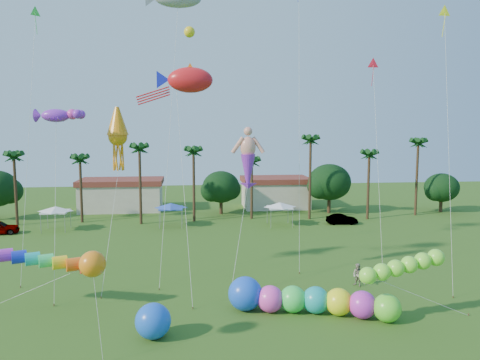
{
  "coord_description": "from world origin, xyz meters",
  "views": [
    {
      "loc": [
        -3.56,
        -22.75,
        12.74
      ],
      "look_at": [
        0.0,
        10.0,
        9.0
      ],
      "focal_mm": 35.0,
      "sensor_mm": 36.0,
      "label": 1
    }
  ],
  "objects": [
    {
      "name": "spectator_b",
      "position": [
        9.79,
        12.39,
        0.93
      ],
      "size": [
        1.09,
        1.14,
        1.85
      ],
      "primitive_type": "imported",
      "rotation": [
        0.0,
        0.0,
        -0.95
      ],
      "color": "gray",
      "rests_on": "ground"
    },
    {
      "name": "delta_kite_green",
      "position": [
        -15.98,
        18.28,
        21.43
      ],
      "size": [
        1.59,
        3.95,
        22.6
      ],
      "color": "#35E442",
      "rests_on": "ground"
    },
    {
      "name": "tree_line",
      "position": [
        3.57,
        44.0,
        4.28
      ],
      "size": [
        69.46,
        8.91,
        11.0
      ],
      "color": "#3A2819",
      "rests_on": "ground"
    },
    {
      "name": "merman_kite",
      "position": [
        1.22,
        15.14,
        9.87
      ],
      "size": [
        3.04,
        4.89,
        12.31
      ],
      "color": "#E69583",
      "rests_on": "ground"
    },
    {
      "name": "orange_ball_kite",
      "position": [
        -8.85,
        2.6,
        5.36
      ],
      "size": [
        1.89,
        1.89,
        6.08
      ],
      "color": "orange",
      "rests_on": "ground"
    },
    {
      "name": "blue_ball",
      "position": [
        -5.86,
        4.74,
        1.09
      ],
      "size": [
        2.17,
        2.17,
        2.17
      ],
      "primitive_type": "sphere",
      "color": "blue",
      "rests_on": "ground"
    },
    {
      "name": "delta_kite_yellow",
      "position": [
        16.19,
        12.55,
        21.06
      ],
      "size": [
        1.13,
        3.7,
        22.13
      ],
      "color": "#F0FA19",
      "rests_on": "ground"
    },
    {
      "name": "tent_row",
      "position": [
        -6.0,
        36.33,
        2.75
      ],
      "size": [
        31.0,
        4.0,
        0.6
      ],
      "color": "white",
      "rests_on": "ground"
    },
    {
      "name": "buildings_row",
      "position": [
        -3.09,
        50.0,
        2.0
      ],
      "size": [
        35.0,
        7.0,
        4.0
      ],
      "color": "beige",
      "rests_on": "ground"
    },
    {
      "name": "lobster_kite",
      "position": [
        -13.76,
        14.91,
        13.61
      ],
      "size": [
        4.21,
        5.95,
        14.34
      ],
      "color": "purple",
      "rests_on": "ground"
    },
    {
      "name": "green_worm",
      "position": [
        7.68,
        5.13,
        3.3
      ],
      "size": [
        10.57,
        2.85,
        3.97
      ],
      "color": "#81FA37",
      "rests_on": "ground"
    },
    {
      "name": "fish_kite",
      "position": [
        -3.41,
        14.82,
        16.41
      ],
      "size": [
        5.35,
        6.74,
        17.53
      ],
      "color": "red",
      "rests_on": "ground"
    },
    {
      "name": "car_b",
      "position": [
        16.34,
        36.02,
        0.66
      ],
      "size": [
        4.11,
        1.73,
        1.32
      ],
      "primitive_type": "imported",
      "rotation": [
        0.0,
        0.0,
        1.49
      ],
      "color": "#4C4C54",
      "rests_on": "ground"
    },
    {
      "name": "squid_kite",
      "position": [
        -9.34,
        16.33,
        11.98
      ],
      "size": [
        2.15,
        5.61,
        14.47
      ],
      "color": "orange",
      "rests_on": "ground"
    },
    {
      "name": "delta_kite_red",
      "position": [
        13.59,
        20.06,
        18.25
      ],
      "size": [
        1.22,
        4.91,
        19.18
      ],
      "color": "red",
      "rests_on": "ground"
    },
    {
      "name": "caterpillar_inflatable",
      "position": [
        4.22,
        7.38,
        1.0
      ],
      "size": [
        11.44,
        5.38,
        2.37
      ],
      "rotation": [
        0.0,
        0.0,
        -0.3
      ],
      "color": "#FE43C7",
      "rests_on": "ground"
    },
    {
      "name": "rainbow_tube",
      "position": [
        -12.35,
        9.55,
        3.19
      ],
      "size": [
        9.3,
        2.35,
        3.65
      ],
      "color": "red",
      "rests_on": "ground"
    }
  ]
}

